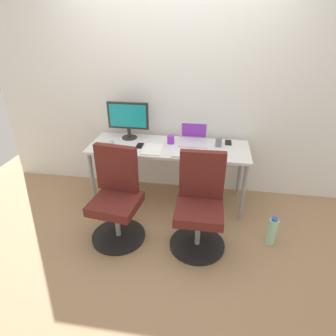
{
  "coord_description": "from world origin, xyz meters",
  "views": [
    {
      "loc": [
        0.45,
        -2.92,
        2.0
      ],
      "look_at": [
        0.0,
        -0.05,
        0.47
      ],
      "focal_mm": 30.7,
      "sensor_mm": 36.0,
      "label": 1
    }
  ],
  "objects_px": {
    "office_chair_left": "(117,199)",
    "coffee_mug": "(171,140)",
    "open_laptop": "(193,138)",
    "office_chair_right": "(200,207)",
    "desktop_monitor": "(128,118)",
    "water_bottle_on_floor": "(272,231)"
  },
  "relations": [
    {
      "from": "desktop_monitor",
      "to": "open_laptop",
      "type": "height_order",
      "value": "desktop_monitor"
    },
    {
      "from": "office_chair_right",
      "to": "coffee_mug",
      "type": "height_order",
      "value": "office_chair_right"
    },
    {
      "from": "office_chair_left",
      "to": "open_laptop",
      "type": "xyz_separation_m",
      "value": [
        0.67,
        0.83,
        0.35
      ]
    },
    {
      "from": "desktop_monitor",
      "to": "water_bottle_on_floor",
      "type": "bearing_deg",
      "value": -25.25
    },
    {
      "from": "office_chair_right",
      "to": "open_laptop",
      "type": "distance_m",
      "value": 0.92
    },
    {
      "from": "water_bottle_on_floor",
      "to": "desktop_monitor",
      "type": "distance_m",
      "value": 1.97
    },
    {
      "from": "coffee_mug",
      "to": "office_chair_right",
      "type": "bearing_deg",
      "value": -63.11
    },
    {
      "from": "office_chair_left",
      "to": "water_bottle_on_floor",
      "type": "height_order",
      "value": "office_chair_left"
    },
    {
      "from": "office_chair_right",
      "to": "water_bottle_on_floor",
      "type": "xyz_separation_m",
      "value": [
        0.72,
        0.09,
        -0.28
      ]
    },
    {
      "from": "office_chair_left",
      "to": "open_laptop",
      "type": "bearing_deg",
      "value": 51.22
    },
    {
      "from": "office_chair_left",
      "to": "open_laptop",
      "type": "height_order",
      "value": "open_laptop"
    },
    {
      "from": "open_laptop",
      "to": "coffee_mug",
      "type": "relative_size",
      "value": 3.37
    },
    {
      "from": "office_chair_right",
      "to": "desktop_monitor",
      "type": "distance_m",
      "value": 1.36
    },
    {
      "from": "office_chair_left",
      "to": "office_chair_right",
      "type": "bearing_deg",
      "value": 0.04
    },
    {
      "from": "open_laptop",
      "to": "office_chair_right",
      "type": "bearing_deg",
      "value": -80.53
    },
    {
      "from": "office_chair_left",
      "to": "coffee_mug",
      "type": "relative_size",
      "value": 10.22
    },
    {
      "from": "office_chair_left",
      "to": "office_chair_right",
      "type": "relative_size",
      "value": 1.0
    },
    {
      "from": "office_chair_right",
      "to": "desktop_monitor",
      "type": "bearing_deg",
      "value": 136.55
    },
    {
      "from": "office_chair_left",
      "to": "office_chair_right",
      "type": "xyz_separation_m",
      "value": [
        0.81,
        0.0,
        0.0
      ]
    },
    {
      "from": "open_laptop",
      "to": "coffee_mug",
      "type": "height_order",
      "value": "open_laptop"
    },
    {
      "from": "desktop_monitor",
      "to": "coffee_mug",
      "type": "height_order",
      "value": "desktop_monitor"
    },
    {
      "from": "water_bottle_on_floor",
      "to": "coffee_mug",
      "type": "distance_m",
      "value": 1.44
    }
  ]
}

